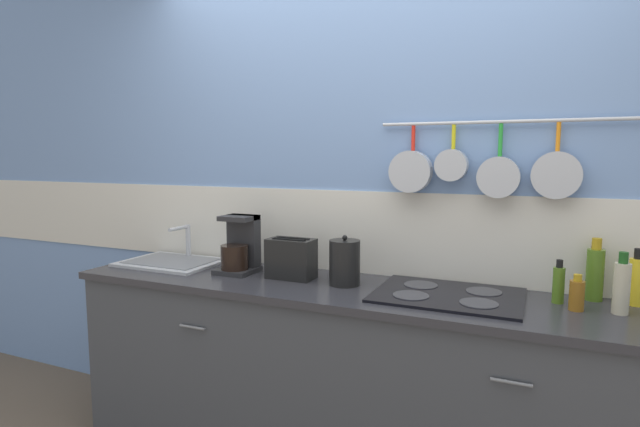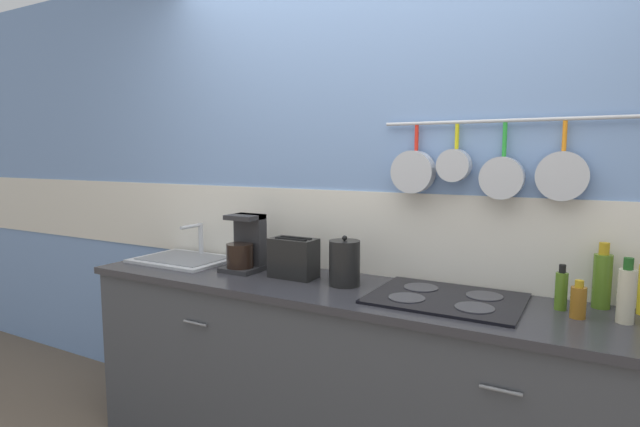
# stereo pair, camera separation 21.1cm
# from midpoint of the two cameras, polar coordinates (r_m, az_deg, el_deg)

# --- Properties ---
(wall_back) EXTENTS (7.20, 0.16, 2.60)m
(wall_back) POSITION_cam_midpoint_polar(r_m,az_deg,el_deg) (2.50, 4.17, 1.26)
(wall_back) COLOR #7293C6
(wall_back) RESTS_ON ground_plane
(cabinet_base) EXTENTS (2.76, 0.55, 0.88)m
(cabinet_base) POSITION_cam_midpoint_polar(r_m,az_deg,el_deg) (2.44, 1.18, -19.36)
(cabinet_base) COLOR #3F4247
(cabinet_base) RESTS_ON ground_plane
(countertop) EXTENTS (2.80, 0.57, 0.03)m
(countertop) POSITION_cam_midpoint_polar(r_m,az_deg,el_deg) (2.27, 1.21, -8.98)
(countertop) COLOR #2D2D33
(countertop) RESTS_ON cabinet_base
(sink_basin) EXTENTS (0.53, 0.39, 0.20)m
(sink_basin) POSITION_cam_midpoint_polar(r_m,az_deg,el_deg) (2.92, -18.53, -5.15)
(sink_basin) COLOR #B7BABF
(sink_basin) RESTS_ON countertop
(coffee_maker) EXTENTS (0.18, 0.20, 0.29)m
(coffee_maker) POSITION_cam_midpoint_polar(r_m,az_deg,el_deg) (2.60, -11.48, -3.98)
(coffee_maker) COLOR #262628
(coffee_maker) RESTS_ON countertop
(toaster) EXTENTS (0.24, 0.13, 0.20)m
(toaster) POSITION_cam_midpoint_polar(r_m,az_deg,el_deg) (2.44, -5.81, -5.16)
(toaster) COLOR black
(toaster) RESTS_ON countertop
(kettle) EXTENTS (0.14, 0.14, 0.23)m
(kettle) POSITION_cam_midpoint_polar(r_m,az_deg,el_deg) (2.30, 0.21, -5.64)
(kettle) COLOR black
(kettle) RESTS_ON countertop
(cooktop) EXTENTS (0.61, 0.46, 0.01)m
(cooktop) POSITION_cam_midpoint_polar(r_m,az_deg,el_deg) (2.18, 11.73, -9.13)
(cooktop) COLOR black
(cooktop) RESTS_ON countertop
(bottle_olive_oil) EXTENTS (0.05, 0.05, 0.18)m
(bottle_olive_oil) POSITION_cam_midpoint_polar(r_m,az_deg,el_deg) (2.20, 23.17, -7.45)
(bottle_olive_oil) COLOR #4C721E
(bottle_olive_oil) RESTS_ON countertop
(bottle_vinegar) EXTENTS (0.06, 0.06, 0.14)m
(bottle_vinegar) POSITION_cam_midpoint_polar(r_m,az_deg,el_deg) (2.13, 24.81, -8.44)
(bottle_vinegar) COLOR #8C5919
(bottle_vinegar) RESTS_ON countertop
(bottle_cooking_wine) EXTENTS (0.07, 0.07, 0.26)m
(bottle_cooking_wine) POSITION_cam_midpoint_polar(r_m,az_deg,el_deg) (2.30, 26.66, -6.12)
(bottle_cooking_wine) COLOR #4C721E
(bottle_cooking_wine) RESTS_ON countertop
(bottle_hot_sauce) EXTENTS (0.06, 0.06, 0.24)m
(bottle_hot_sauce) POSITION_cam_midpoint_polar(r_m,az_deg,el_deg) (2.15, 28.86, -7.37)
(bottle_hot_sauce) COLOR #BFB799
(bottle_hot_sauce) RESTS_ON countertop
(bottle_sesame_oil) EXTENTS (0.06, 0.06, 0.23)m
(bottle_sesame_oil) POSITION_cam_midpoint_polar(r_m,az_deg,el_deg) (2.31, 30.32, -6.64)
(bottle_sesame_oil) COLOR yellow
(bottle_sesame_oil) RESTS_ON countertop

